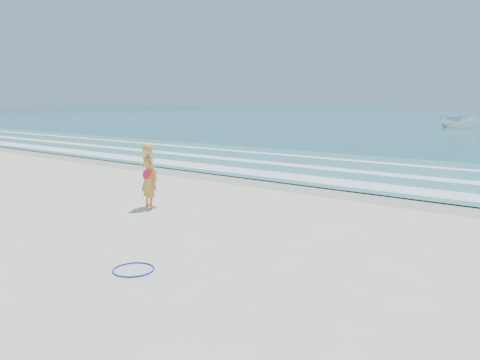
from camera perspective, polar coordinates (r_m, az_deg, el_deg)
The scene contains 9 objects.
ground at distance 9.71m, azimuth -18.28°, elevation -8.49°, with size 400.00×400.00×0.00m, color silver.
wet_sand at distance 16.27m, azimuth 9.20°, elevation -0.96°, with size 400.00×2.40×0.00m, color #B2A893.
shallow at distance 20.71m, azimuth 16.03°, elevation 1.15°, with size 400.00×10.00×0.01m, color #59B7AD.
foam_near at distance 17.39m, azimuth 11.32°, elevation -0.18°, with size 400.00×1.40×0.01m, color white.
foam_mid at distance 19.98m, azimuth 15.15°, elevation 0.91°, with size 400.00×0.90×0.01m, color white.
foam_far at distance 23.02m, azimuth 18.44°, elevation 1.85°, with size 400.00×0.60×0.01m, color white.
hoop at distance 8.55m, azimuth -12.84°, elevation -10.60°, with size 0.73×0.73×0.03m, color #0C2AD8.
boat at distance 57.97m, azimuth 25.20°, elevation 6.54°, with size 1.56×4.14×1.60m, color silver.
woman at distance 13.20m, azimuth -10.98°, elevation 0.48°, with size 0.73×0.57×1.78m.
Camera 1 is at (7.81, -4.97, 2.92)m, focal length 35.00 mm.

